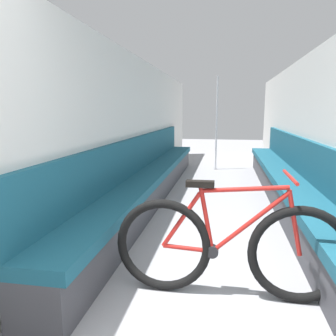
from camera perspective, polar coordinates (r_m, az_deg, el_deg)
wall_left at (r=4.92m, az=-6.40°, el=6.69°), size 0.10×10.92×2.15m
wall_right at (r=4.86m, az=23.98°, el=5.87°), size 0.10×10.92×2.15m
bench_seat_row_left at (r=5.07m, az=-3.09°, el=-1.88°), size 0.47×6.53×0.97m
bench_seat_row_right at (r=5.03m, az=20.22°, el=-2.59°), size 0.47×6.53×0.97m
bicycle at (r=2.47m, az=10.58°, el=-13.53°), size 1.68×0.46×0.92m
grab_pole_near at (r=7.63m, az=8.45°, el=7.49°), size 0.08×0.08×2.13m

